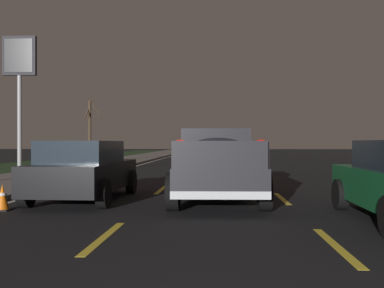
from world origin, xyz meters
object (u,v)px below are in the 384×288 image
(bare_tree_far, at_px, (90,128))
(sedan_tan, at_px, (219,151))
(sedan_black, at_px, (85,170))
(gas_price_sign, at_px, (19,69))
(traffic_cone_near, at_px, (2,198))
(pickup_truck, at_px, (216,162))

(bare_tree_far, bearing_deg, sedan_tan, -110.62)
(sedan_black, height_order, gas_price_sign, gas_price_sign)
(gas_price_sign, distance_m, traffic_cone_near, 16.64)
(pickup_truck, xyz_separation_m, sedan_tan, (23.94, -0.13, -0.20))
(sedan_tan, bearing_deg, sedan_black, 171.64)
(bare_tree_far, bearing_deg, gas_price_sign, -177.12)
(gas_price_sign, xyz_separation_m, traffic_cone_near, (-14.43, -6.35, -5.34))
(gas_price_sign, bearing_deg, sedan_black, -148.83)
(sedan_black, relative_size, bare_tree_far, 0.80)
(traffic_cone_near, bearing_deg, sedan_tan, -10.52)
(gas_price_sign, bearing_deg, bare_tree_far, 2.88)
(gas_price_sign, xyz_separation_m, bare_tree_far, (16.08, 0.81, -2.78))
(sedan_tan, bearing_deg, bare_tree_far, 69.38)
(sedan_black, xyz_separation_m, traffic_cone_near, (-1.82, 1.27, -0.50))
(sedan_black, relative_size, gas_price_sign, 0.59)
(bare_tree_far, height_order, traffic_cone_near, bare_tree_far)
(sedan_black, xyz_separation_m, bare_tree_far, (28.69, 8.44, 2.06))
(pickup_truck, xyz_separation_m, bare_tree_far, (28.45, 11.86, 1.87))
(sedan_black, bearing_deg, sedan_tan, -8.36)
(traffic_cone_near, bearing_deg, pickup_truck, -66.34)
(bare_tree_far, bearing_deg, pickup_truck, -157.38)
(bare_tree_far, relative_size, traffic_cone_near, 9.54)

